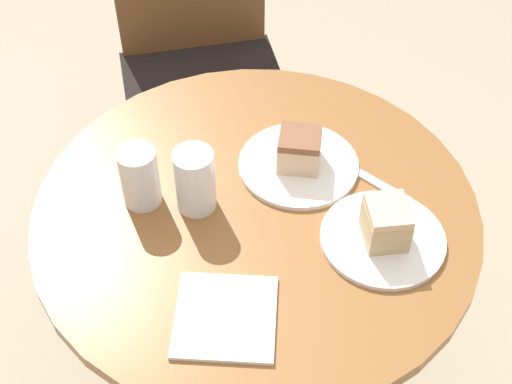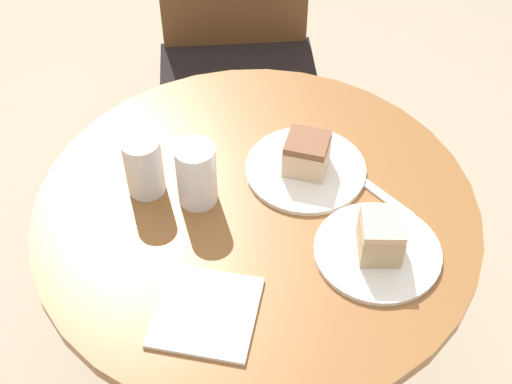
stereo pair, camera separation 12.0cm
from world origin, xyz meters
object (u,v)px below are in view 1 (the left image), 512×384
Objects in this scene: chair at (201,68)px; glass_water at (140,180)px; plate_near at (298,165)px; cake_slice_near at (299,149)px; cake_slice_far at (386,223)px; plate_far at (383,238)px; glass_lemonade at (195,183)px.

glass_water is (-0.11, -0.76, 0.33)m from chair.
plate_near is 0.04m from cake_slice_near.
cake_slice_far is at bearing -17.14° from glass_water.
plate_far is 2.63× the size of cake_slice_far.
glass_lemonade is at bearing -98.64° from chair.
glass_lemonade is at bearing -10.94° from glass_water.
chair is at bearing 105.32° from plate_near.
glass_lemonade reaches higher than cake_slice_near.
glass_water is at bearing -106.23° from chair.
cake_slice_far is at bearing 0.00° from plate_far.
cake_slice_far is (0.32, -0.90, 0.33)m from chair.
cake_slice_far is 0.35m from glass_lemonade.
glass_water is (-0.44, 0.13, 0.05)m from plate_far.
plate_far is 0.36m from glass_lemonade.
chair is at bearing 109.68° from plate_far.
cake_slice_far is 0.70× the size of glass_water.
plate_near is 0.24m from plate_far.
cake_slice_near is 0.74× the size of glass_lemonade.
glass_lemonade reaches higher than glass_water.
glass_water reaches higher than plate_near.
cake_slice_near is at bearing 123.07° from plate_far.
chair is 0.79m from cake_slice_near.
glass_lemonade is 0.10m from glass_water.
glass_lemonade is (-0.33, 0.11, 0.01)m from cake_slice_far.
plate_far is 0.24m from cake_slice_near.
chair is at bearing 105.32° from cake_slice_near.
chair reaches higher than cake_slice_near.
chair is 1.01m from cake_slice_far.
plate_far is at bearing -78.04° from chair.
plate_near is 1.05× the size of plate_far.
glass_water reaches higher than chair.
cake_slice_far is (0.00, 0.00, 0.04)m from plate_far.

